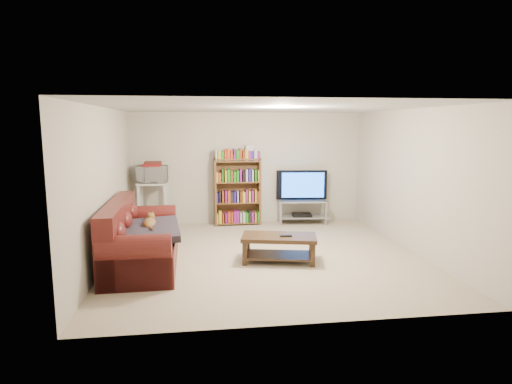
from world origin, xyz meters
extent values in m
plane|color=beige|center=(0.00, 0.00, 0.00)|extent=(5.00, 5.00, 0.00)
plane|color=white|center=(0.00, 0.00, 2.40)|extent=(5.00, 5.00, 0.00)
plane|color=beige|center=(0.00, 2.50, 1.20)|extent=(5.00, 0.00, 5.00)
plane|color=beige|center=(0.00, -2.50, 1.20)|extent=(5.00, 0.00, 5.00)
plane|color=beige|center=(-2.50, 0.00, 1.20)|extent=(0.00, 5.00, 5.00)
plane|color=beige|center=(2.50, 0.00, 1.20)|extent=(0.00, 5.00, 5.00)
cube|color=#581916|center=(-1.93, -0.19, 0.22)|extent=(1.05, 2.32, 0.44)
cube|color=#581916|center=(-2.30, -0.20, 0.50)|extent=(0.32, 2.31, 0.96)
cube|color=#581916|center=(-1.91, -1.22, 0.28)|extent=(0.95, 0.26, 0.56)
cube|color=#581916|center=(-1.96, 0.84, 0.28)|extent=(0.95, 0.26, 0.56)
cube|color=#322B37|center=(-1.83, -0.35, 0.57)|extent=(1.01, 1.24, 0.19)
cube|color=#352212|center=(0.17, -0.34, 0.39)|extent=(1.25, 0.81, 0.06)
cube|color=#352212|center=(0.17, -0.34, 0.10)|extent=(1.13, 0.73, 0.03)
cube|color=#352212|center=(-0.39, -0.45, 0.18)|extent=(0.08, 0.08, 0.36)
cube|color=#352212|center=(0.62, -0.67, 0.18)|extent=(0.08, 0.08, 0.36)
cube|color=#352212|center=(-0.29, -0.01, 0.18)|extent=(0.08, 0.08, 0.36)
cube|color=#352212|center=(0.72, -0.23, 0.18)|extent=(0.08, 0.08, 0.36)
cube|color=black|center=(0.26, -0.41, 0.43)|extent=(0.19, 0.06, 0.02)
cube|color=#999EA3|center=(1.16, 2.20, 0.50)|extent=(1.07, 0.56, 0.03)
cube|color=#999EA3|center=(1.16, 2.20, 0.15)|extent=(1.02, 0.53, 0.02)
cube|color=gray|center=(0.65, 2.05, 0.26)|extent=(0.05, 0.05, 0.52)
cube|color=gray|center=(1.62, 1.96, 0.26)|extent=(0.05, 0.05, 0.52)
cube|color=gray|center=(0.69, 2.45, 0.26)|extent=(0.05, 0.05, 0.52)
cube|color=gray|center=(1.66, 2.36, 0.26)|extent=(0.05, 0.05, 0.52)
imported|color=black|center=(1.16, 2.20, 0.84)|extent=(1.12, 0.25, 0.64)
cube|color=black|center=(1.16, 2.20, 0.19)|extent=(0.44, 0.33, 0.06)
cube|color=brown|center=(-0.72, 2.29, 0.72)|extent=(0.05, 0.31, 1.43)
cube|color=brown|center=(0.23, 2.31, 0.72)|extent=(0.05, 0.31, 1.43)
cube|color=brown|center=(-0.25, 2.30, 1.42)|extent=(1.00, 0.33, 0.03)
cube|color=maroon|center=(-0.47, 2.29, 1.47)|extent=(0.29, 0.23, 0.08)
cube|color=silver|center=(-2.00, 2.12, 0.95)|extent=(0.62, 0.46, 0.04)
cube|color=silver|center=(-2.00, 2.12, 0.30)|extent=(0.56, 0.41, 0.03)
cube|color=silver|center=(-2.27, 1.94, 0.47)|extent=(0.05, 0.05, 0.93)
cube|color=silver|center=(-1.74, 1.93, 0.47)|extent=(0.05, 0.05, 0.93)
cube|color=silver|center=(-2.26, 2.31, 0.47)|extent=(0.05, 0.05, 0.93)
cube|color=silver|center=(-1.73, 2.29, 0.47)|extent=(0.05, 0.05, 0.93)
imported|color=silver|center=(-2.00, 2.12, 1.14)|extent=(0.61, 0.42, 0.33)
cube|color=maroon|center=(-2.00, 2.12, 1.33)|extent=(0.36, 0.32, 0.05)
camera|label=1|loc=(-1.06, -6.73, 2.12)|focal=30.00mm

